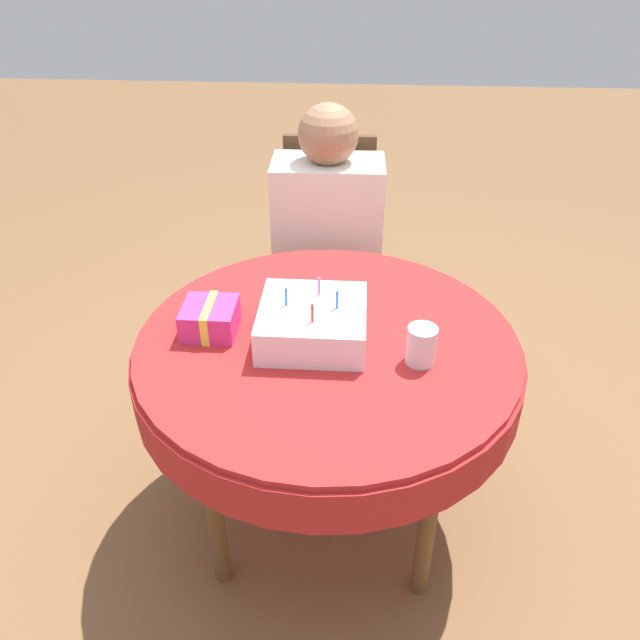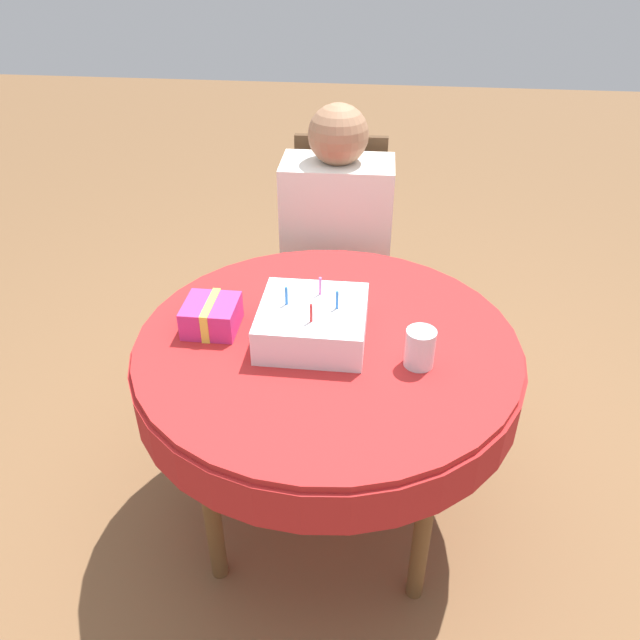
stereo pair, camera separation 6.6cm
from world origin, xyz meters
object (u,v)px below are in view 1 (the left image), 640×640
person (327,225)px  birthday_cake (313,323)px  gift_box (210,318)px  chair (328,256)px  drinking_glass (421,345)px

person → birthday_cake: person is taller
person → gift_box: 0.80m
chair → person: (0.00, -0.10, 0.18)m
drinking_glass → chair: bearing=107.5°
chair → drinking_glass: bearing=-73.8°
chair → birthday_cake: bearing=-90.9°
drinking_glass → gift_box: (-0.59, 0.11, -0.01)m
birthday_cake → drinking_glass: size_ratio=2.74×
chair → birthday_cake: 0.90m
birthday_cake → gift_box: (-0.29, 0.02, -0.01)m
person → birthday_cake: bearing=-91.1°
chair → drinking_glass: chair is taller
person → birthday_cake: 0.77m
birthday_cake → gift_box: 0.29m
chair → gift_box: 0.92m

